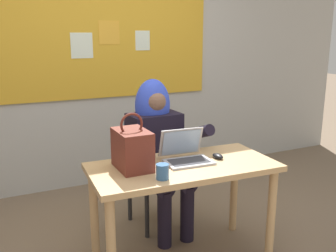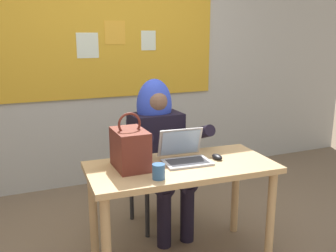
{
  "view_description": "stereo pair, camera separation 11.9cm",
  "coord_description": "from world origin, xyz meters",
  "px_view_note": "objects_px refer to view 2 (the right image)",
  "views": [
    {
      "loc": [
        -1.1,
        -2.07,
        1.6
      ],
      "look_at": [
        0.08,
        0.38,
        0.94
      ],
      "focal_mm": 40.26,
      "sensor_mm": 36.0,
      "label": 1
    },
    {
      "loc": [
        -0.99,
        -2.12,
        1.6
      ],
      "look_at": [
        0.08,
        0.38,
        0.94
      ],
      "focal_mm": 40.26,
      "sensor_mm": 36.0,
      "label": 2
    }
  ],
  "objects_px": {
    "person_costumed": "(159,143)",
    "coffee_mug": "(159,172)",
    "chair_at_desk": "(153,165)",
    "computer_mouse": "(217,157)",
    "desk_main": "(181,180)",
    "laptop": "(184,154)",
    "handbag": "(130,149)"
  },
  "relations": [
    {
      "from": "chair_at_desk",
      "to": "coffee_mug",
      "type": "relative_size",
      "value": 9.5
    },
    {
      "from": "person_costumed",
      "to": "handbag",
      "type": "relative_size",
      "value": 3.31
    },
    {
      "from": "computer_mouse",
      "to": "coffee_mug",
      "type": "height_order",
      "value": "coffee_mug"
    },
    {
      "from": "person_costumed",
      "to": "coffee_mug",
      "type": "relative_size",
      "value": 13.18
    },
    {
      "from": "chair_at_desk",
      "to": "handbag",
      "type": "height_order",
      "value": "handbag"
    },
    {
      "from": "desk_main",
      "to": "laptop",
      "type": "height_order",
      "value": "laptop"
    },
    {
      "from": "chair_at_desk",
      "to": "person_costumed",
      "type": "xyz_separation_m",
      "value": [
        0.01,
        -0.13,
        0.23
      ]
    },
    {
      "from": "desk_main",
      "to": "computer_mouse",
      "type": "relative_size",
      "value": 12.58
    },
    {
      "from": "chair_at_desk",
      "to": "computer_mouse",
      "type": "bearing_deg",
      "value": 16.22
    },
    {
      "from": "chair_at_desk",
      "to": "coffee_mug",
      "type": "height_order",
      "value": "chair_at_desk"
    },
    {
      "from": "person_costumed",
      "to": "handbag",
      "type": "xyz_separation_m",
      "value": [
        -0.39,
        -0.46,
        0.13
      ]
    },
    {
      "from": "chair_at_desk",
      "to": "desk_main",
      "type": "bearing_deg",
      "value": -7.61
    },
    {
      "from": "person_costumed",
      "to": "laptop",
      "type": "relative_size",
      "value": 3.67
    },
    {
      "from": "desk_main",
      "to": "person_costumed",
      "type": "distance_m",
      "value": 0.55
    },
    {
      "from": "person_costumed",
      "to": "handbag",
      "type": "height_order",
      "value": "person_costumed"
    },
    {
      "from": "computer_mouse",
      "to": "coffee_mug",
      "type": "bearing_deg",
      "value": -160.22
    },
    {
      "from": "desk_main",
      "to": "coffee_mug",
      "type": "distance_m",
      "value": 0.34
    },
    {
      "from": "handbag",
      "to": "chair_at_desk",
      "type": "bearing_deg",
      "value": 56.83
    },
    {
      "from": "person_costumed",
      "to": "handbag",
      "type": "bearing_deg",
      "value": -42.33
    },
    {
      "from": "person_costumed",
      "to": "coffee_mug",
      "type": "distance_m",
      "value": 0.78
    },
    {
      "from": "computer_mouse",
      "to": "coffee_mug",
      "type": "xyz_separation_m",
      "value": [
        -0.52,
        -0.19,
        0.03
      ]
    },
    {
      "from": "desk_main",
      "to": "coffee_mug",
      "type": "height_order",
      "value": "coffee_mug"
    },
    {
      "from": "chair_at_desk",
      "to": "computer_mouse",
      "type": "relative_size",
      "value": 8.68
    },
    {
      "from": "desk_main",
      "to": "computer_mouse",
      "type": "bearing_deg",
      "value": 1.13
    },
    {
      "from": "chair_at_desk",
      "to": "coffee_mug",
      "type": "distance_m",
      "value": 0.93
    },
    {
      "from": "person_costumed",
      "to": "computer_mouse",
      "type": "height_order",
      "value": "person_costumed"
    },
    {
      "from": "person_costumed",
      "to": "coffee_mug",
      "type": "bearing_deg",
      "value": -24.04
    },
    {
      "from": "laptop",
      "to": "coffee_mug",
      "type": "height_order",
      "value": "laptop"
    },
    {
      "from": "chair_at_desk",
      "to": "computer_mouse",
      "type": "xyz_separation_m",
      "value": [
        0.24,
        -0.66,
        0.24
      ]
    },
    {
      "from": "coffee_mug",
      "to": "computer_mouse",
      "type": "bearing_deg",
      "value": 19.66
    },
    {
      "from": "laptop",
      "to": "desk_main",
      "type": "bearing_deg",
      "value": -125.94
    },
    {
      "from": "coffee_mug",
      "to": "desk_main",
      "type": "bearing_deg",
      "value": 37.07
    }
  ]
}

